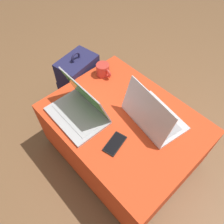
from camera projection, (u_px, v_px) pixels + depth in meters
ground_plane at (122, 152)px, 1.67m from camera, size 14.00×14.00×0.00m
ottoman at (123, 137)px, 1.49m from camera, size 0.93×0.72×0.45m
laptop_near at (80, 109)px, 1.29m from camera, size 0.36×0.26×0.25m
laptop_far at (152, 115)px, 1.26m from camera, size 0.39×0.29×0.24m
cell_phone at (115, 144)px, 1.20m from camera, size 0.11×0.16×0.01m
backpack at (79, 84)px, 1.78m from camera, size 0.30×0.32×0.56m
coffee_mug at (103, 70)px, 1.50m from camera, size 0.13×0.09×0.09m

